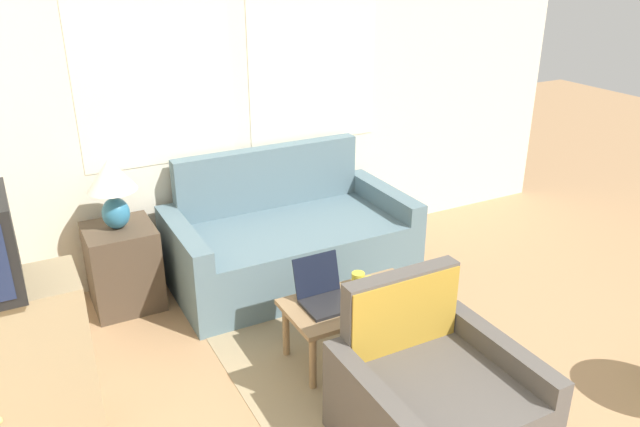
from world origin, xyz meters
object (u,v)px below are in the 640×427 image
object	(u,v)px
couch	(288,242)
coffee_table	(355,307)
cup_yellow	(358,279)
armchair	(431,400)
cup_white	(395,289)
table_lamp	(112,184)
laptop	(324,293)
cup_navy	(371,286)

from	to	relation	value
couch	coffee_table	size ratio (longest dim) A/B	2.06
coffee_table	cup_yellow	distance (m)	0.20
armchair	couch	bearing A→B (deg)	86.59
armchair	cup_white	size ratio (longest dim) A/B	9.00
table_lamp	laptop	world-z (taller)	table_lamp
cup_yellow	couch	bearing A→B (deg)	92.12
couch	cup_navy	bearing A→B (deg)	-87.44
cup_yellow	cup_white	distance (m)	0.25
couch	cup_yellow	xyz separation A→B (m)	(0.04, -0.97, 0.15)
laptop	cup_yellow	distance (m)	0.30
armchair	table_lamp	xyz separation A→B (m)	(-1.09, 2.09, 0.66)
laptop	cup_white	distance (m)	0.44
table_lamp	cup_white	bearing A→B (deg)	-43.82
laptop	cup_navy	size ratio (longest dim) A/B	2.99
couch	laptop	world-z (taller)	couch
couch	armchair	distance (m)	1.95
laptop	cup_navy	xyz separation A→B (m)	(0.30, -0.05, -0.01)
laptop	table_lamp	bearing A→B (deg)	128.55
armchair	cup_yellow	size ratio (longest dim) A/B	9.92
coffee_table	laptop	bearing A→B (deg)	159.54
couch	armchair	xyz separation A→B (m)	(-0.12, -1.95, -0.03)
couch	coffee_table	xyz separation A→B (m)	(-0.07, -1.11, 0.05)
coffee_table	cup_navy	distance (m)	0.16
couch	table_lamp	bearing A→B (deg)	173.03
couch	cup_yellow	distance (m)	0.98
coffee_table	cup_yellow	size ratio (longest dim) A/B	9.91
couch	laptop	size ratio (longest dim) A/B	5.59
table_lamp	cup_navy	distance (m)	1.83
laptop	cup_navy	distance (m)	0.30
table_lamp	laptop	size ratio (longest dim) A/B	1.55
table_lamp	laptop	xyz separation A→B (m)	(0.95, -1.20, -0.47)
armchair	cup_white	bearing A→B (deg)	69.30
couch	cup_navy	world-z (taller)	couch
laptop	cup_white	world-z (taller)	laptop
coffee_table	cup_yellow	xyz separation A→B (m)	(0.11, 0.14, 0.09)
table_lamp	coffee_table	bearing A→B (deg)	-48.15
table_lamp	coffee_table	world-z (taller)	table_lamp
cup_navy	cup_yellow	bearing A→B (deg)	95.84
coffee_table	cup_yellow	bearing A→B (deg)	52.90
cup_navy	cup_yellow	xyz separation A→B (m)	(-0.01, 0.13, -0.01)
coffee_table	cup_white	distance (m)	0.27
table_lamp	cup_white	distance (m)	1.97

